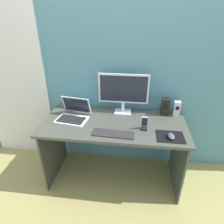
{
  "coord_description": "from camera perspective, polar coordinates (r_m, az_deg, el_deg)",
  "views": [
    {
      "loc": [
        0.19,
        -1.69,
        1.76
      ],
      "look_at": [
        -0.02,
        -0.02,
        0.87
      ],
      "focal_mm": 31.26,
      "sensor_mm": 36.0,
      "label": 1
    }
  ],
  "objects": [
    {
      "name": "laptop",
      "position": [
        2.08,
        -11.26,
        -0.77
      ],
      "size": [
        0.35,
        0.32,
        0.21
      ],
      "color": "white",
      "rests_on": "desk"
    },
    {
      "name": "phone_in_dock",
      "position": [
        1.88,
        9.43,
        -3.69
      ],
      "size": [
        0.06,
        0.06,
        0.14
      ],
      "color": "black",
      "rests_on": "desk"
    },
    {
      "name": "desk",
      "position": [
        2.06,
        0.53,
        -6.7
      ],
      "size": [
        1.46,
        0.66,
        0.74
      ],
      "color": "#484A42",
      "rests_on": "ground_plane"
    },
    {
      "name": "mousepad",
      "position": [
        1.85,
        16.66,
        -6.93
      ],
      "size": [
        0.25,
        0.2,
        0.0
      ],
      "primitive_type": "cube",
      "color": "black",
      "rests_on": "desk"
    },
    {
      "name": "keyboard_external",
      "position": [
        1.81,
        0.34,
        -6.35
      ],
      "size": [
        0.39,
        0.14,
        0.01
      ],
      "primitive_type": "cube",
      "rotation": [
        0.0,
        0.0,
        -0.05
      ],
      "color": "#2E2A2C",
      "rests_on": "desk"
    },
    {
      "name": "fishbowl",
      "position": [
        2.25,
        -10.26,
        2.37
      ],
      "size": [
        0.14,
        0.14,
        0.14
      ],
      "primitive_type": "sphere",
      "color": "silver",
      "rests_on": "desk"
    },
    {
      "name": "door_left",
      "position": [
        2.59,
        -27.03,
        8.09
      ],
      "size": [
        0.82,
        0.02,
        2.02
      ],
      "primitive_type": "cube",
      "color": "white",
      "rests_on": "ground_plane"
    },
    {
      "name": "ground_plane",
      "position": [
        2.45,
        0.47,
        -18.05
      ],
      "size": [
        8.0,
        8.0,
        0.0
      ],
      "primitive_type": "plane",
      "color": "tan"
    },
    {
      "name": "wall_back",
      "position": [
        2.13,
        1.81,
        14.11
      ],
      "size": [
        6.0,
        0.04,
        2.5
      ],
      "primitive_type": "cube",
      "color": "teal",
      "rests_on": "ground_plane"
    },
    {
      "name": "speaker_near_monitor",
      "position": [
        2.17,
        15.26,
        1.49
      ],
      "size": [
        0.08,
        0.08,
        0.19
      ],
      "color": "black",
      "rests_on": "desk"
    },
    {
      "name": "speaker_right",
      "position": [
        2.19,
        18.38,
        1.03
      ],
      "size": [
        0.07,
        0.07,
        0.16
      ],
      "color": "silver",
      "rests_on": "desk"
    },
    {
      "name": "monitor",
      "position": [
        2.07,
        3.35,
        6.09
      ],
      "size": [
        0.53,
        0.14,
        0.44
      ],
      "color": "white",
      "rests_on": "desk"
    },
    {
      "name": "mouse",
      "position": [
        1.83,
        16.92,
        -6.76
      ],
      "size": [
        0.07,
        0.1,
        0.04
      ],
      "primitive_type": "ellipsoid",
      "rotation": [
        0.0,
        0.0,
        0.06
      ],
      "color": "#564B5E",
      "rests_on": "mousepad"
    }
  ]
}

